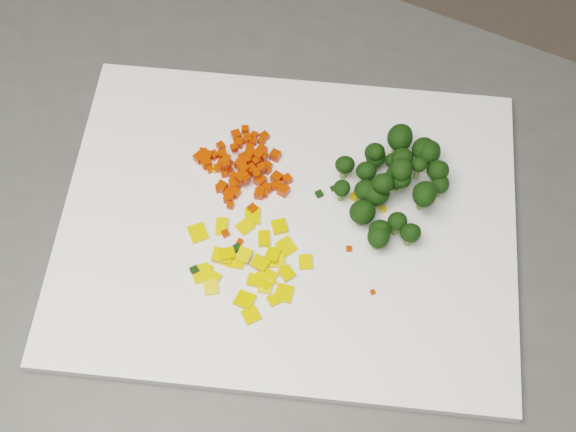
# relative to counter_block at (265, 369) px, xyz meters

# --- Properties ---
(counter_block) EXTENTS (1.30, 1.08, 0.90)m
(counter_block) POSITION_rel_counter_block_xyz_m (0.00, 0.00, 0.00)
(counter_block) COLOR #474745
(counter_block) RESTS_ON ground
(cutting_board) EXTENTS (0.50, 0.40, 0.01)m
(cutting_board) POSITION_rel_counter_block_xyz_m (0.03, 0.02, 0.46)
(cutting_board) COLOR white
(cutting_board) RESTS_ON counter_block
(carrot_pile) EXTENTS (0.11, 0.11, 0.03)m
(carrot_pile) POSITION_rel_counter_block_xyz_m (-0.02, 0.08, 0.48)
(carrot_pile) COLOR red
(carrot_pile) RESTS_ON cutting_board
(pepper_pile) EXTENTS (0.13, 0.13, 0.02)m
(pepper_pile) POSITION_rel_counter_block_xyz_m (-0.00, -0.03, 0.47)
(pepper_pile) COLOR #DDA80B
(pepper_pile) RESTS_ON cutting_board
(broccoli_pile) EXTENTS (0.13, 0.13, 0.06)m
(broccoli_pile) POSITION_rel_counter_block_xyz_m (0.14, 0.07, 0.49)
(broccoli_pile) COLOR black
(broccoli_pile) RESTS_ON cutting_board
(carrot_cube_0) EXTENTS (0.01, 0.01, 0.01)m
(carrot_cube_0) POSITION_rel_counter_block_xyz_m (-0.00, 0.06, 0.47)
(carrot_cube_0) COLOR red
(carrot_cube_0) RESTS_ON carrot_pile
(carrot_cube_1) EXTENTS (0.01, 0.01, 0.01)m
(carrot_cube_1) POSITION_rel_counter_block_xyz_m (-0.02, 0.08, 0.47)
(carrot_cube_1) COLOR red
(carrot_cube_1) RESTS_ON carrot_pile
(carrot_cube_2) EXTENTS (0.01, 0.01, 0.01)m
(carrot_cube_2) POSITION_rel_counter_block_xyz_m (-0.03, 0.05, 0.47)
(carrot_cube_2) COLOR red
(carrot_cube_2) RESTS_ON carrot_pile
(carrot_cube_3) EXTENTS (0.01, 0.01, 0.01)m
(carrot_cube_3) POSITION_rel_counter_block_xyz_m (0.00, 0.06, 0.47)
(carrot_cube_3) COLOR red
(carrot_cube_3) RESTS_ON carrot_pile
(carrot_cube_4) EXTENTS (0.01, 0.01, 0.01)m
(carrot_cube_4) POSITION_rel_counter_block_xyz_m (-0.02, 0.07, 0.48)
(carrot_cube_4) COLOR red
(carrot_cube_4) RESTS_ON carrot_pile
(carrot_cube_5) EXTENTS (0.01, 0.01, 0.01)m
(carrot_cube_5) POSITION_rel_counter_block_xyz_m (-0.05, 0.09, 0.47)
(carrot_cube_5) COLOR red
(carrot_cube_5) RESTS_ON carrot_pile
(carrot_cube_6) EXTENTS (0.01, 0.01, 0.01)m
(carrot_cube_6) POSITION_rel_counter_block_xyz_m (-0.05, 0.08, 0.47)
(carrot_cube_6) COLOR red
(carrot_cube_6) RESTS_ON carrot_pile
(carrot_cube_7) EXTENTS (0.01, 0.01, 0.01)m
(carrot_cube_7) POSITION_rel_counter_block_xyz_m (-0.05, 0.07, 0.47)
(carrot_cube_7) COLOR red
(carrot_cube_7) RESTS_ON carrot_pile
(carrot_cube_8) EXTENTS (0.01, 0.01, 0.01)m
(carrot_cube_8) POSITION_rel_counter_block_xyz_m (-0.04, 0.08, 0.48)
(carrot_cube_8) COLOR red
(carrot_cube_8) RESTS_ON carrot_pile
(carrot_cube_9) EXTENTS (0.01, 0.01, 0.01)m
(carrot_cube_9) POSITION_rel_counter_block_xyz_m (-0.03, 0.09, 0.47)
(carrot_cube_9) COLOR red
(carrot_cube_9) RESTS_ON carrot_pile
(carrot_cube_10) EXTENTS (0.01, 0.01, 0.01)m
(carrot_cube_10) POSITION_rel_counter_block_xyz_m (-0.06, 0.09, 0.47)
(carrot_cube_10) COLOR red
(carrot_cube_10) RESTS_ON carrot_pile
(carrot_cube_11) EXTENTS (0.01, 0.01, 0.01)m
(carrot_cube_11) POSITION_rel_counter_block_xyz_m (0.01, 0.06, 0.47)
(carrot_cube_11) COLOR red
(carrot_cube_11) RESTS_ON carrot_pile
(carrot_cube_12) EXTENTS (0.01, 0.01, 0.01)m
(carrot_cube_12) POSITION_rel_counter_block_xyz_m (0.02, 0.06, 0.47)
(carrot_cube_12) COLOR red
(carrot_cube_12) RESTS_ON carrot_pile
(carrot_cube_13) EXTENTS (0.01, 0.01, 0.01)m
(carrot_cube_13) POSITION_rel_counter_block_xyz_m (-0.03, 0.09, 0.47)
(carrot_cube_13) COLOR red
(carrot_cube_13) RESTS_ON carrot_pile
(carrot_cube_14) EXTENTS (0.01, 0.01, 0.01)m
(carrot_cube_14) POSITION_rel_counter_block_xyz_m (-0.02, 0.07, 0.47)
(carrot_cube_14) COLOR red
(carrot_cube_14) RESTS_ON carrot_pile
(carrot_cube_15) EXTENTS (0.01, 0.01, 0.01)m
(carrot_cube_15) POSITION_rel_counter_block_xyz_m (-0.08, 0.08, 0.47)
(carrot_cube_15) COLOR red
(carrot_cube_15) RESTS_ON carrot_pile
(carrot_cube_16) EXTENTS (0.01, 0.01, 0.01)m
(carrot_cube_16) POSITION_rel_counter_block_xyz_m (-0.00, 0.06, 0.47)
(carrot_cube_16) COLOR red
(carrot_cube_16) RESTS_ON carrot_pile
(carrot_cube_17) EXTENTS (0.01, 0.01, 0.01)m
(carrot_cube_17) POSITION_rel_counter_block_xyz_m (-0.01, 0.12, 0.47)
(carrot_cube_17) COLOR red
(carrot_cube_17) RESTS_ON carrot_pile
(carrot_cube_18) EXTENTS (0.01, 0.01, 0.01)m
(carrot_cube_18) POSITION_rel_counter_block_xyz_m (-0.07, 0.09, 0.47)
(carrot_cube_18) COLOR red
(carrot_cube_18) RESTS_ON carrot_pile
(carrot_cube_19) EXTENTS (0.01, 0.01, 0.01)m
(carrot_cube_19) POSITION_rel_counter_block_xyz_m (0.02, 0.07, 0.47)
(carrot_cube_19) COLOR red
(carrot_cube_19) RESTS_ON carrot_pile
(carrot_cube_20) EXTENTS (0.01, 0.01, 0.01)m
(carrot_cube_20) POSITION_rel_counter_block_xyz_m (-0.00, 0.09, 0.47)
(carrot_cube_20) COLOR red
(carrot_cube_20) RESTS_ON carrot_pile
(carrot_cube_21) EXTENTS (0.01, 0.01, 0.01)m
(carrot_cube_21) POSITION_rel_counter_block_xyz_m (-0.02, 0.10, 0.47)
(carrot_cube_21) COLOR red
(carrot_cube_21) RESTS_ON carrot_pile
(carrot_cube_22) EXTENTS (0.01, 0.01, 0.01)m
(carrot_cube_22) POSITION_rel_counter_block_xyz_m (-0.00, 0.08, 0.47)
(carrot_cube_22) COLOR red
(carrot_cube_22) RESTS_ON carrot_pile
(carrot_cube_23) EXTENTS (0.01, 0.01, 0.01)m
(carrot_cube_23) POSITION_rel_counter_block_xyz_m (-0.05, 0.07, 0.47)
(carrot_cube_23) COLOR red
(carrot_cube_23) RESTS_ON carrot_pile
(carrot_cube_24) EXTENTS (0.01, 0.01, 0.01)m
(carrot_cube_24) POSITION_rel_counter_block_xyz_m (-0.04, 0.11, 0.47)
(carrot_cube_24) COLOR red
(carrot_cube_24) RESTS_ON carrot_pile
(carrot_cube_25) EXTENTS (0.01, 0.01, 0.01)m
(carrot_cube_25) POSITION_rel_counter_block_xyz_m (-0.03, 0.08, 0.48)
(carrot_cube_25) COLOR red
(carrot_cube_25) RESTS_ON carrot_pile
(carrot_cube_26) EXTENTS (0.01, 0.01, 0.01)m
(carrot_cube_26) POSITION_rel_counter_block_xyz_m (0.01, 0.07, 0.47)
(carrot_cube_26) COLOR red
(carrot_cube_26) RESTS_ON carrot_pile
(carrot_cube_27) EXTENTS (0.01, 0.01, 0.01)m
(carrot_cube_27) POSITION_rel_counter_block_xyz_m (-0.01, 0.07, 0.48)
(carrot_cube_27) COLOR red
(carrot_cube_27) RESTS_ON carrot_pile
(carrot_cube_28) EXTENTS (0.01, 0.01, 0.01)m
(carrot_cube_28) POSITION_rel_counter_block_xyz_m (-0.06, 0.07, 0.47)
(carrot_cube_28) COLOR red
(carrot_cube_28) RESTS_ON carrot_pile
(carrot_cube_29) EXTENTS (0.01, 0.01, 0.01)m
(carrot_cube_29) POSITION_rel_counter_block_xyz_m (-0.01, 0.09, 0.47)
(carrot_cube_29) COLOR red
(carrot_cube_29) RESTS_ON carrot_pile
(carrot_cube_30) EXTENTS (0.01, 0.01, 0.01)m
(carrot_cube_30) POSITION_rel_counter_block_xyz_m (-0.03, 0.06, 0.47)
(carrot_cube_30) COLOR red
(carrot_cube_30) RESTS_ON carrot_pile
(carrot_cube_31) EXTENTS (0.01, 0.01, 0.01)m
(carrot_cube_31) POSITION_rel_counter_block_xyz_m (-0.03, 0.13, 0.47)
(carrot_cube_31) COLOR red
(carrot_cube_31) RESTS_ON carrot_pile
(carrot_cube_32) EXTENTS (0.01, 0.01, 0.01)m
(carrot_cube_32) POSITION_rel_counter_block_xyz_m (-0.03, 0.09, 0.47)
(carrot_cube_32) COLOR red
(carrot_cube_32) RESTS_ON carrot_pile
(carrot_cube_33) EXTENTS (0.01, 0.01, 0.01)m
(carrot_cube_33) POSITION_rel_counter_block_xyz_m (-0.04, 0.08, 0.47)
(carrot_cube_33) COLOR red
(carrot_cube_33) RESTS_ON carrot_pile
(carrot_cube_34) EXTENTS (0.01, 0.01, 0.01)m
(carrot_cube_34) POSITION_rel_counter_block_xyz_m (-0.03, 0.12, 0.47)
(carrot_cube_34) COLOR red
(carrot_cube_34) RESTS_ON carrot_pile
(carrot_cube_35) EXTENTS (0.01, 0.01, 0.01)m
(carrot_cube_35) POSITION_rel_counter_block_xyz_m (0.01, 0.10, 0.47)
(carrot_cube_35) COLOR red
(carrot_cube_35) RESTS_ON carrot_pile
(carrot_cube_36) EXTENTS (0.01, 0.01, 0.01)m
(carrot_cube_36) POSITION_rel_counter_block_xyz_m (-0.02, 0.08, 0.47)
(carrot_cube_36) COLOR red
(carrot_cube_36) RESTS_ON carrot_pile
(carrot_cube_37) EXTENTS (0.01, 0.01, 0.01)m
(carrot_cube_37) POSITION_rel_counter_block_xyz_m (-0.05, 0.08, 0.47)
(carrot_cube_37) COLOR red
(carrot_cube_37) RESTS_ON carrot_pile
(carrot_cube_38) EXTENTS (0.01, 0.01, 0.01)m
(carrot_cube_38) POSITION_rel_counter_block_xyz_m (-0.03, 0.05, 0.47)
(carrot_cube_38) COLOR red
(carrot_cube_38) RESTS_ON carrot_pile
(carrot_cube_39) EXTENTS (0.01, 0.01, 0.01)m
(carrot_cube_39) POSITION_rel_counter_block_xyz_m (-0.03, 0.07, 0.47)
(carrot_cube_39) COLOR red
(carrot_cube_39) RESTS_ON carrot_pile
(carrot_cube_40) EXTENTS (0.01, 0.01, 0.01)m
(carrot_cube_40) POSITION_rel_counter_block_xyz_m (-0.02, 0.09, 0.47)
(carrot_cube_40) COLOR red
(carrot_cube_40) RESTS_ON carrot_pile
(carrot_cube_41) EXTENTS (0.01, 0.01, 0.01)m
(carrot_cube_41) POSITION_rel_counter_block_xyz_m (0.00, 0.09, 0.47)
(carrot_cube_41) COLOR red
(carrot_cube_41) RESTS_ON carrot_pile
(carrot_cube_42) EXTENTS (0.01, 0.01, 0.01)m
(carrot_cube_42) POSITION_rel_counter_block_xyz_m (-0.04, 0.08, 0.48)
(carrot_cube_42) COLOR red
(carrot_cube_42) RESTS_ON carrot_pile
(carrot_cube_43) EXTENTS (0.01, 0.01, 0.01)m
(carrot_cube_43) POSITION_rel_counter_block_xyz_m (-0.03, 0.03, 0.47)
(carrot_cube_43) COLOR red
(carrot_cube_43) RESTS_ON carrot_pile
(carrot_cube_44) EXTENTS (0.01, 0.01, 0.01)m
(carrot_cube_44) POSITION_rel_counter_block_xyz_m (-0.01, 0.08, 0.47)
(carrot_cube_44) COLOR red
(carrot_cube_44) RESTS_ON carrot_pile
(carrot_cube_45) EXTENTS (0.01, 0.01, 0.01)m
(carrot_cube_45) POSITION_rel_counter_block_xyz_m (-0.04, 0.10, 0.47)
(carrot_cube_45) COLOR red
(carrot_cube_45) RESTS_ON carrot_pile
(carrot_cube_46) EXTENTS (0.01, 0.01, 0.01)m
(carrot_cube_46) POSITION_rel_counter_block_xyz_m (0.00, 0.05, 0.47)
(carrot_cube_46) COLOR red
(carrot_cube_46) RESTS_ON carrot_pile
(carrot_cube_47) EXTENTS (0.01, 0.01, 0.01)m
(carrot_cube_47) POSITION_rel_counter_block_xyz_m (-0.07, 0.08, 0.47)
(carrot_cube_47) COLOR red
(carrot_cube_47) RESTS_ON carrot_pile
(carrot_cube_48) EXTENTS (0.01, 0.01, 0.01)m
(carrot_cube_48) POSITION_rel_counter_block_xyz_m (-0.02, 0.07, 0.47)
(carrot_cube_48) COLOR red
(carrot_cube_48) RESTS_ON carrot_pile
(carrot_cube_49) EXTENTS (0.01, 0.01, 0.01)m
(carrot_cube_49) POSITION_rel_counter_block_xyz_m (-0.04, 0.04, 0.47)
(carrot_cube_49) COLOR red
(carrot_cube_49) RESTS_ON carrot_pile
(carrot_cube_50) EXTENTS (0.01, 0.01, 0.01)m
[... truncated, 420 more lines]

